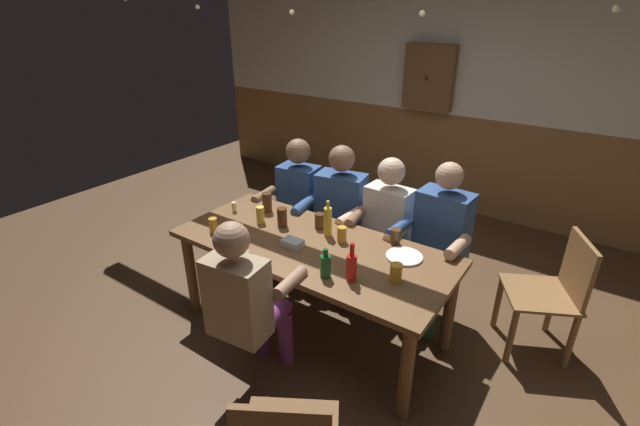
% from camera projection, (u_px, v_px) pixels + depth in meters
% --- Properties ---
extents(ground_plane, '(8.12, 8.12, 0.00)m').
position_uv_depth(ground_plane, '(326.00, 314.00, 3.50)').
color(ground_plane, '#4C331E').
extents(back_wall_upper, '(6.77, 0.12, 1.36)m').
position_uv_depth(back_wall_upper, '(463.00, 50.00, 4.66)').
color(back_wall_upper, beige).
extents(back_wall_wainscot, '(6.77, 0.12, 1.11)m').
position_uv_depth(back_wall_wainscot, '(448.00, 161.00, 5.19)').
color(back_wall_wainscot, brown).
rests_on(back_wall_wainscot, ground_plane).
extents(dining_table, '(1.98, 0.87, 0.72)m').
position_uv_depth(dining_table, '(312.00, 256.00, 3.09)').
color(dining_table, brown).
rests_on(dining_table, ground_plane).
extents(person_0, '(0.52, 0.56, 1.19)m').
position_uv_depth(person_0, '(294.00, 200.00, 3.90)').
color(person_0, '#2D4C84').
rests_on(person_0, ground_plane).
extents(person_1, '(0.58, 0.58, 1.21)m').
position_uv_depth(person_1, '(338.00, 210.00, 3.68)').
color(person_1, '#2D4C84').
rests_on(person_1, ground_plane).
extents(person_2, '(0.52, 0.54, 1.19)m').
position_uv_depth(person_2, '(382.00, 226.00, 3.45)').
color(person_2, silver).
rests_on(person_2, ground_plane).
extents(person_3, '(0.54, 0.54, 1.24)m').
position_uv_depth(person_3, '(438.00, 237.00, 3.23)').
color(person_3, '#2D4C84').
rests_on(person_3, ground_plane).
extents(person_4, '(0.52, 0.54, 1.19)m').
position_uv_depth(person_4, '(246.00, 299.00, 2.60)').
color(person_4, '#997F60').
rests_on(person_4, ground_plane).
extents(chair_empty_near_right, '(0.59, 0.59, 0.88)m').
position_uv_depth(chair_empty_near_right, '(553.00, 292.00, 2.97)').
color(chair_empty_near_right, brown).
rests_on(chair_empty_near_right, ground_plane).
extents(table_candle, '(0.04, 0.04, 0.08)m').
position_uv_depth(table_candle, '(234.00, 207.00, 3.52)').
color(table_candle, '#F9E08C').
rests_on(table_candle, dining_table).
extents(condiment_caddy, '(0.14, 0.10, 0.05)m').
position_uv_depth(condiment_caddy, '(293.00, 243.00, 3.02)').
color(condiment_caddy, '#B2B7BC').
rests_on(condiment_caddy, dining_table).
extents(plate_0, '(0.24, 0.24, 0.01)m').
position_uv_depth(plate_0, '(404.00, 257.00, 2.89)').
color(plate_0, white).
rests_on(plate_0, dining_table).
extents(bottle_0, '(0.06, 0.06, 0.27)m').
position_uv_depth(bottle_0, '(328.00, 221.00, 3.13)').
color(bottle_0, gold).
rests_on(bottle_0, dining_table).
extents(bottle_1, '(0.06, 0.06, 0.25)m').
position_uv_depth(bottle_1, '(352.00, 266.00, 2.62)').
color(bottle_1, red).
rests_on(bottle_1, dining_table).
extents(bottle_2, '(0.07, 0.07, 0.20)m').
position_uv_depth(bottle_2, '(326.00, 265.00, 2.66)').
color(bottle_2, '#195923').
rests_on(bottle_2, dining_table).
extents(pint_glass_0, '(0.07, 0.07, 0.11)m').
position_uv_depth(pint_glass_0, '(342.00, 234.00, 3.07)').
color(pint_glass_0, gold).
rests_on(pint_glass_0, dining_table).
extents(pint_glass_1, '(0.07, 0.07, 0.15)m').
position_uv_depth(pint_glass_1, '(282.00, 217.00, 3.28)').
color(pint_glass_1, '#4C2D19').
rests_on(pint_glass_1, dining_table).
extents(pint_glass_2, '(0.06, 0.06, 0.13)m').
position_uv_depth(pint_glass_2, '(260.00, 215.00, 3.34)').
color(pint_glass_2, '#E5C64C').
rests_on(pint_glass_2, dining_table).
extents(pint_glass_3, '(0.07, 0.07, 0.11)m').
position_uv_depth(pint_glass_3, '(395.00, 236.00, 3.04)').
color(pint_glass_3, '#4C2D19').
rests_on(pint_glass_3, dining_table).
extents(pint_glass_4, '(0.08, 0.08, 0.16)m').
position_uv_depth(pint_glass_4, '(267.00, 202.00, 3.51)').
color(pint_glass_4, '#4C2D19').
rests_on(pint_glass_4, dining_table).
extents(pint_glass_5, '(0.06, 0.06, 0.11)m').
position_uv_depth(pint_glass_5, '(213.00, 225.00, 3.20)').
color(pint_glass_5, gold).
rests_on(pint_glass_5, dining_table).
extents(pint_glass_6, '(0.06, 0.06, 0.11)m').
position_uv_depth(pint_glass_6, '(237.00, 238.00, 3.02)').
color(pint_glass_6, white).
rests_on(pint_glass_6, dining_table).
extents(pint_glass_7, '(0.07, 0.07, 0.12)m').
position_uv_depth(pint_glass_7, '(396.00, 273.00, 2.63)').
color(pint_glass_7, gold).
rests_on(pint_glass_7, dining_table).
extents(pint_glass_8, '(0.07, 0.07, 0.12)m').
position_uv_depth(pint_glass_8, '(319.00, 221.00, 3.26)').
color(pint_glass_8, '#4C2D19').
rests_on(pint_glass_8, dining_table).
extents(wall_dart_cabinet, '(0.56, 0.15, 0.70)m').
position_uv_depth(wall_dart_cabinet, '(429.00, 77.00, 4.84)').
color(wall_dart_cabinet, brown).
extents(string_lights, '(4.77, 0.04, 0.13)m').
position_uv_depth(string_lights, '(351.00, 6.00, 2.74)').
color(string_lights, '#F9EAB2').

